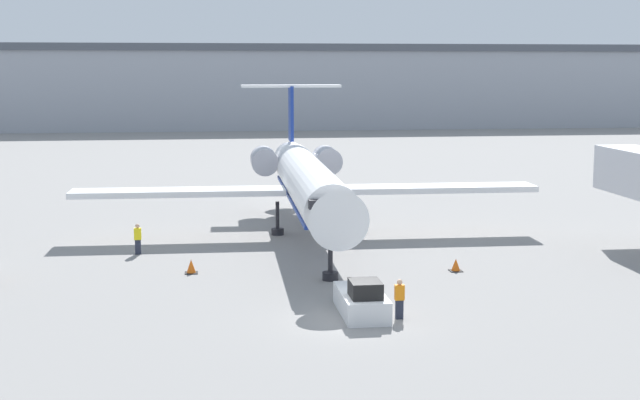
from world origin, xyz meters
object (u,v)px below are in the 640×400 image
object	(u,v)px
airplane_main	(307,180)
pushback_tug	(362,300)
traffic_cone_left	(191,267)
traffic_cone_right	(456,265)
worker_near_tug	(399,298)
worker_by_wing	(138,238)

from	to	relation	value
airplane_main	pushback_tug	xyz separation A→B (m)	(0.18, -18.09, -2.94)
traffic_cone_left	airplane_main	bearing A→B (deg)	52.71
traffic_cone_right	worker_near_tug	bearing A→B (deg)	-120.40
pushback_tug	traffic_cone_left	distance (m)	11.38
worker_by_wing	traffic_cone_left	world-z (taller)	worker_by_wing
pushback_tug	traffic_cone_left	size ratio (longest dim) A/B	5.77
airplane_main	worker_by_wing	size ratio (longest dim) A/B	16.62
airplane_main	traffic_cone_left	distance (m)	12.20
worker_by_wing	traffic_cone_left	bearing A→B (deg)	-59.57
pushback_tug	worker_near_tug	xyz separation A→B (m)	(1.45, -0.90, 0.28)
worker_by_wing	traffic_cone_right	xyz separation A→B (m)	(16.63, -6.49, -0.60)
traffic_cone_right	worker_by_wing	bearing A→B (deg)	158.67
pushback_tug	worker_by_wing	distance (m)	17.30
pushback_tug	worker_by_wing	xyz separation A→B (m)	(-10.33, 13.87, 0.31)
worker_near_tug	worker_by_wing	bearing A→B (deg)	128.58
airplane_main	traffic_cone_right	distance (m)	12.93
traffic_cone_left	traffic_cone_right	distance (m)	13.68
pushback_tug	worker_by_wing	bearing A→B (deg)	126.69
airplane_main	traffic_cone_left	world-z (taller)	airplane_main
pushback_tug	worker_near_tug	distance (m)	1.72
worker_near_tug	worker_by_wing	distance (m)	18.89
worker_near_tug	pushback_tug	bearing A→B (deg)	148.22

